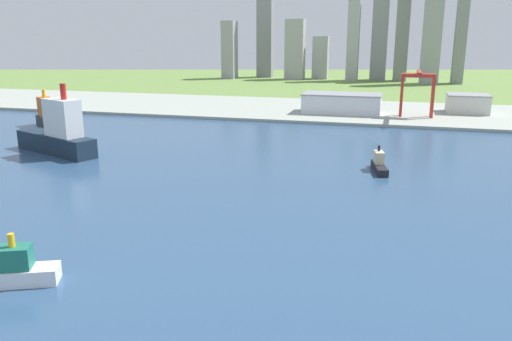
# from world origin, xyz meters

# --- Properties ---
(ground_plane) EXTENTS (2400.00, 2400.00, 0.00)m
(ground_plane) POSITION_xyz_m (0.00, 300.00, 0.00)
(ground_plane) COLOR olive
(water_bay) EXTENTS (840.00, 360.00, 0.15)m
(water_bay) POSITION_xyz_m (0.00, 240.00, 0.07)
(water_bay) COLOR #2D4C70
(water_bay) RESTS_ON ground
(industrial_pier) EXTENTS (840.00, 140.00, 2.50)m
(industrial_pier) POSITION_xyz_m (0.00, 490.00, 1.25)
(industrial_pier) COLOR #9BA397
(industrial_pier) RESTS_ON ground
(container_barge) EXTENTS (42.72, 37.73, 26.92)m
(container_barge) POSITION_xyz_m (-189.80, 356.32, 7.79)
(container_barge) COLOR #2D3338
(container_barge) RESTS_ON water_bay
(tugboat_small) EXTENTS (9.85, 23.78, 12.39)m
(tugboat_small) POSITION_xyz_m (51.73, 291.69, 3.58)
(tugboat_small) COLOR black
(tugboat_small) RESTS_ON water_bay
(cargo_ship) EXTENTS (62.04, 35.41, 40.68)m
(cargo_ship) POSITION_xyz_m (-127.47, 282.06, 11.64)
(cargo_ship) COLOR #192838
(cargo_ship) RESTS_ON water_bay
(port_crane_red) EXTENTS (26.21, 41.86, 36.95)m
(port_crane_red) POSITION_xyz_m (72.97, 462.95, 29.42)
(port_crane_red) COLOR #B72D23
(port_crane_red) RESTS_ON industrial_pier
(warehouse_main) EXTENTS (65.24, 32.85, 16.36)m
(warehouse_main) POSITION_xyz_m (13.16, 469.58, 10.70)
(warehouse_main) COLOR silver
(warehouse_main) RESTS_ON industrial_pier
(warehouse_annex) EXTENTS (33.85, 29.41, 15.69)m
(warehouse_annex) POSITION_xyz_m (115.23, 498.60, 10.37)
(warehouse_annex) COLOR silver
(warehouse_annex) RESTS_ON industrial_pier
(distant_skyline) EXTENTS (349.73, 69.49, 144.93)m
(distant_skyline) POSITION_xyz_m (-16.70, 821.72, 59.91)
(distant_skyline) COLOR #9491A0
(distant_skyline) RESTS_ON ground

